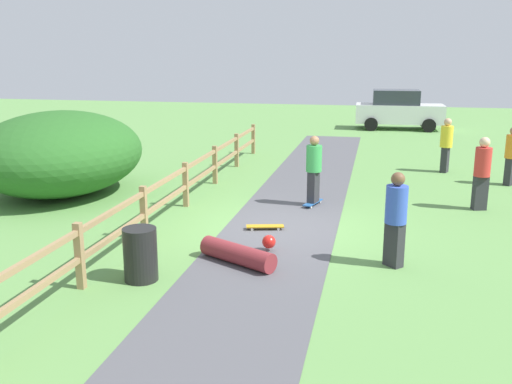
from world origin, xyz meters
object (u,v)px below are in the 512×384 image
Objects in this scene: skater_fallen at (240,253)px; skateboard_loose at (265,226)px; bush_large at (60,153)px; bystander_red at (482,170)px; trash_bin at (140,254)px; bystander_blue at (396,215)px; parked_car_white at (398,110)px; skater_riding at (314,167)px; bystander_yellow at (446,143)px; bystander_orange at (512,153)px.

skateboard_loose is at bearing 88.49° from skater_fallen.
bush_large reaches higher than bystander_red.
trash_bin is 4.43m from bystander_blue.
bystander_red is (10.68, 0.64, -0.13)m from bush_large.
skater_fallen is at bearing -99.41° from parked_car_white.
bystander_red is at bearing -84.09° from parked_car_white.
bystander_blue is (1.86, -3.76, -0.04)m from skater_riding.
parked_car_white is at bearing 81.05° from skater_riding.
bystander_red reaches higher than trash_bin.
parked_car_white reaches higher than bystander_yellow.
bystander_red reaches higher than skater_riding.
parked_car_white reaches higher than skater_fallen.
skater_fallen is 9.80m from bystander_orange.
skateboard_loose is 8.28m from bystander_orange.
bystander_blue is (4.12, 1.54, 0.49)m from trash_bin.
bush_large reaches higher than trash_bin.
bystander_red is at bearing 63.86° from bystander_blue.
skater_riding is at bearing -172.67° from bystander_red.
bystander_blue is at bearing -101.26° from bystander_yellow.
bystander_blue is at bearing -30.72° from skateboard_loose.
bystander_orange is (5.22, 3.47, -0.06)m from skater_riding.
skater_riding is 1.01× the size of bystander_blue.
bystander_red is at bearing 44.66° from skater_fallen.
bystander_yellow reaches higher than skater_fallen.
bystander_yellow is at bearing 64.28° from skater_fallen.
parked_car_white is at bearing 59.44° from bush_large.
bystander_red reaches higher than skateboard_loose.
skateboard_loose is at bearing 149.28° from bystander_blue.
bystander_red reaches higher than bystander_yellow.
bystander_red is at bearing 29.74° from skateboard_loose.
bystander_yellow is at bearing 58.60° from skateboard_loose.
trash_bin is 0.53× the size of bystander_blue.
bystander_yellow is 0.97× the size of bystander_red.
parked_car_white is at bearing 77.25° from trash_bin.
skater_riding is 1.13× the size of skater_fallen.
skateboard_loose is at bearing -100.30° from parked_car_white.
bush_large is at bearing 157.14° from bystander_blue.
bush_large is at bearing -153.71° from bystander_yellow.
bystander_red is 1.04× the size of bystander_blue.
bystander_red is (6.21, 5.81, 0.53)m from trash_bin.
skater_riding is at bearing -146.42° from bystander_orange.
bystander_blue is (-1.74, -8.72, -0.00)m from bystander_yellow.
bush_large reaches higher than skater_riding.
bystander_red is 14.93m from parked_car_white.
bystander_orange is at bearing 66.78° from bystander_red.
bystander_orange is at bearing 16.76° from bush_large.
bystander_red reaches higher than skater_fallen.
bush_large reaches higher than parked_car_white.
bush_large is at bearing -178.86° from skater_riding.
trash_bin is at bearing -49.12° from bush_large.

